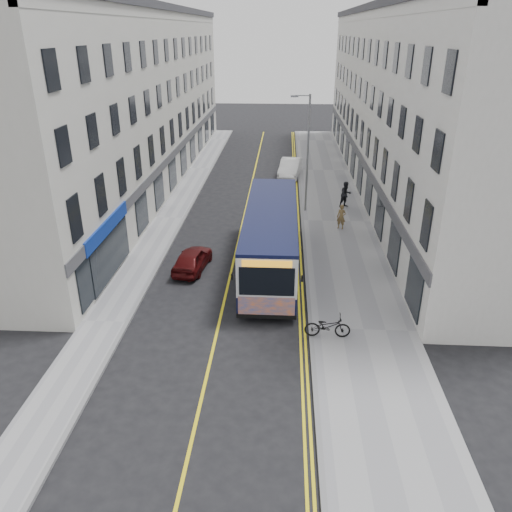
# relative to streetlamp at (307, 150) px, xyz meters

# --- Properties ---
(ground) EXTENTS (140.00, 140.00, 0.00)m
(ground) POSITION_rel_streetlamp_xyz_m (-4.17, -14.00, -4.38)
(ground) COLOR black
(ground) RESTS_ON ground
(pavement_east) EXTENTS (4.50, 64.00, 0.12)m
(pavement_east) POSITION_rel_streetlamp_xyz_m (2.08, -2.00, -4.32)
(pavement_east) COLOR gray
(pavement_east) RESTS_ON ground
(pavement_west) EXTENTS (2.00, 64.00, 0.12)m
(pavement_west) POSITION_rel_streetlamp_xyz_m (-9.17, -2.00, -4.32)
(pavement_west) COLOR gray
(pavement_west) RESTS_ON ground
(kerb_east) EXTENTS (0.18, 64.00, 0.13)m
(kerb_east) POSITION_rel_streetlamp_xyz_m (-0.17, -2.00, -4.32)
(kerb_east) COLOR slate
(kerb_east) RESTS_ON ground
(kerb_west) EXTENTS (0.18, 64.00, 0.13)m
(kerb_west) POSITION_rel_streetlamp_xyz_m (-8.17, -2.00, -4.32)
(kerb_west) COLOR slate
(kerb_west) RESTS_ON ground
(road_centre_line) EXTENTS (0.12, 64.00, 0.01)m
(road_centre_line) POSITION_rel_streetlamp_xyz_m (-4.17, -2.00, -4.38)
(road_centre_line) COLOR yellow
(road_centre_line) RESTS_ON ground
(road_dbl_yellow_inner) EXTENTS (0.10, 64.00, 0.01)m
(road_dbl_yellow_inner) POSITION_rel_streetlamp_xyz_m (-0.62, -2.00, -4.38)
(road_dbl_yellow_inner) COLOR yellow
(road_dbl_yellow_inner) RESTS_ON ground
(road_dbl_yellow_outer) EXTENTS (0.10, 64.00, 0.01)m
(road_dbl_yellow_outer) POSITION_rel_streetlamp_xyz_m (-0.42, -2.00, -4.38)
(road_dbl_yellow_outer) COLOR yellow
(road_dbl_yellow_outer) RESTS_ON ground
(terrace_east) EXTENTS (6.00, 46.00, 13.00)m
(terrace_east) POSITION_rel_streetlamp_xyz_m (7.33, 7.00, 2.12)
(terrace_east) COLOR silver
(terrace_east) RESTS_ON ground
(terrace_west) EXTENTS (6.00, 46.00, 13.00)m
(terrace_west) POSITION_rel_streetlamp_xyz_m (-13.17, 7.00, 2.12)
(terrace_west) COLOR beige
(terrace_west) RESTS_ON ground
(streetlamp) EXTENTS (1.32, 0.18, 8.00)m
(streetlamp) POSITION_rel_streetlamp_xyz_m (0.00, 0.00, 0.00)
(streetlamp) COLOR gray
(streetlamp) RESTS_ON ground
(city_bus) EXTENTS (2.68, 11.50, 3.34)m
(city_bus) POSITION_rel_streetlamp_xyz_m (-2.09, -9.19, -2.56)
(city_bus) COLOR black
(city_bus) RESTS_ON ground
(bicycle) EXTENTS (1.90, 0.67, 0.99)m
(bicycle) POSITION_rel_streetlamp_xyz_m (0.47, -15.85, -3.77)
(bicycle) COLOR black
(bicycle) RESTS_ON pavement_east
(pedestrian_near) EXTENTS (0.68, 0.57, 1.57)m
(pedestrian_near) POSITION_rel_streetlamp_xyz_m (2.22, -3.39, -3.48)
(pedestrian_near) COLOR olive
(pedestrian_near) RESTS_ON pavement_east
(pedestrian_far) EXTENTS (1.13, 1.06, 1.85)m
(pedestrian_far) POSITION_rel_streetlamp_xyz_m (2.96, 0.93, -3.34)
(pedestrian_far) COLOR black
(pedestrian_far) RESTS_ON pavement_east
(car_white) EXTENTS (2.21, 4.82, 1.53)m
(car_white) POSITION_rel_streetlamp_xyz_m (-0.97, 9.23, -3.62)
(car_white) COLOR white
(car_white) RESTS_ON ground
(car_maroon) EXTENTS (1.91, 3.74, 1.22)m
(car_maroon) POSITION_rel_streetlamp_xyz_m (-6.25, -9.61, -3.77)
(car_maroon) COLOR #480C0C
(car_maroon) RESTS_ON ground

